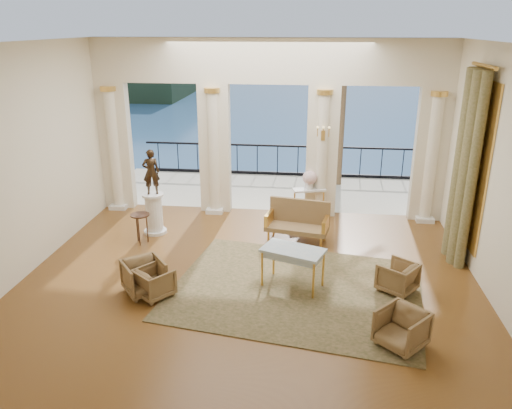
# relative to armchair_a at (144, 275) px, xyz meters

# --- Properties ---
(floor) EXTENTS (9.00, 9.00, 0.00)m
(floor) POSITION_rel_armchair_a_xyz_m (1.90, 0.73, -0.36)
(floor) COLOR #472612
(floor) RESTS_ON ground
(room_walls) EXTENTS (9.00, 9.00, 9.00)m
(room_walls) POSITION_rel_armchair_a_xyz_m (1.90, -0.39, 2.52)
(room_walls) COLOR white
(room_walls) RESTS_ON ground
(arcade) EXTENTS (9.00, 0.56, 4.50)m
(arcade) POSITION_rel_armchair_a_xyz_m (1.90, 4.55, 2.22)
(arcade) COLOR beige
(arcade) RESTS_ON ground
(terrace) EXTENTS (10.00, 3.60, 0.10)m
(terrace) POSITION_rel_armchair_a_xyz_m (1.90, 6.53, -0.41)
(terrace) COLOR #BFB79E
(terrace) RESTS_ON ground
(balustrade) EXTENTS (9.00, 0.06, 1.03)m
(balustrade) POSITION_rel_armchair_a_xyz_m (1.90, 8.13, 0.05)
(balustrade) COLOR black
(balustrade) RESTS_ON terrace
(palm_tree) EXTENTS (2.00, 2.00, 4.50)m
(palm_tree) POSITION_rel_armchair_a_xyz_m (3.90, 7.33, 3.73)
(palm_tree) COLOR #4C3823
(palm_tree) RESTS_ON terrace
(headland) EXTENTS (22.00, 18.00, 6.00)m
(headland) POSITION_rel_armchair_a_xyz_m (-28.10, 70.73, -3.36)
(headland) COLOR black
(headland) RESTS_ON sea
(sea) EXTENTS (160.00, 160.00, 0.00)m
(sea) POSITION_rel_armchair_a_xyz_m (1.90, 60.73, -6.36)
(sea) COLOR navy
(sea) RESTS_ON ground
(curtain) EXTENTS (0.33, 1.40, 4.09)m
(curtain) POSITION_rel_armchair_a_xyz_m (6.18, 2.23, 1.66)
(curtain) COLOR brown
(curtain) RESTS_ON ground
(window_frame) EXTENTS (0.04, 1.60, 3.40)m
(window_frame) POSITION_rel_armchair_a_xyz_m (6.37, 2.23, 1.74)
(window_frame) COLOR gold
(window_frame) RESTS_ON room_walls
(wall_sconce) EXTENTS (0.30, 0.11, 0.33)m
(wall_sconce) POSITION_rel_armchair_a_xyz_m (3.30, 4.24, 1.87)
(wall_sconce) COLOR gold
(wall_sconce) RESTS_ON arcade
(rug) EXTENTS (5.16, 4.30, 0.02)m
(rug) POSITION_rel_armchair_a_xyz_m (2.85, 0.43, -0.35)
(rug) COLOR #2F3618
(rug) RESTS_ON ground
(armchair_a) EXTENTS (0.96, 0.95, 0.72)m
(armchair_a) POSITION_rel_armchair_a_xyz_m (0.00, 0.00, 0.00)
(armchair_a) COLOR #4C3D1F
(armchair_a) RESTS_ON ground
(armchair_b) EXTENTS (0.92, 0.91, 0.69)m
(armchair_b) POSITION_rel_armchair_a_xyz_m (4.55, -1.15, -0.02)
(armchair_b) COLOR #4C3D1F
(armchair_b) RESTS_ON ground
(armchair_c) EXTENTS (0.85, 0.86, 0.65)m
(armchair_c) POSITION_rel_armchair_a_xyz_m (4.74, 0.61, -0.04)
(armchair_c) COLOR #4C3D1F
(armchair_c) RESTS_ON ground
(armchair_d) EXTENTS (0.82, 0.82, 0.62)m
(armchair_d) POSITION_rel_armchair_a_xyz_m (0.23, -0.11, -0.05)
(armchair_d) COLOR #4C3D1F
(armchair_d) RESTS_ON ground
(settee) EXTENTS (1.53, 0.87, 0.95)m
(settee) POSITION_rel_armchair_a_xyz_m (2.78, 2.82, 0.11)
(settee) COLOR #4C3D1F
(settee) RESTS_ON ground
(game_table) EXTENTS (1.30, 0.99, 0.79)m
(game_table) POSITION_rel_armchair_a_xyz_m (2.76, 0.56, 0.35)
(game_table) COLOR #98B2C4
(game_table) RESTS_ON ground
(pedestal) EXTENTS (0.55, 0.55, 1.00)m
(pedestal) POSITION_rel_armchair_a_xyz_m (-0.69, 2.82, 0.12)
(pedestal) COLOR silver
(pedestal) RESTS_ON ground
(statue) EXTENTS (0.46, 0.38, 1.08)m
(statue) POSITION_rel_armchair_a_xyz_m (-0.69, 2.82, 1.18)
(statue) COLOR #2E2114
(statue) RESTS_ON pedestal
(console_table) EXTENTS (0.89, 0.54, 0.80)m
(console_table) POSITION_rel_armchair_a_xyz_m (3.01, 4.27, 0.30)
(console_table) COLOR silver
(console_table) RESTS_ON ground
(urn) EXTENTS (0.37, 0.37, 0.49)m
(urn) POSITION_rel_armchair_a_xyz_m (3.01, 4.27, 0.71)
(urn) COLOR silver
(urn) RESTS_ON console_table
(side_table) EXTENTS (0.44, 0.44, 0.71)m
(side_table) POSITION_rel_armchair_a_xyz_m (-0.81, 2.20, 0.25)
(side_table) COLOR black
(side_table) RESTS_ON ground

